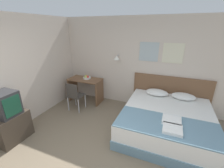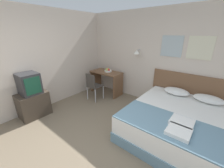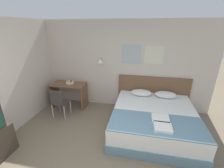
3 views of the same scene
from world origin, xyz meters
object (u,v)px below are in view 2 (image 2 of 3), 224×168
at_px(headboard, 193,95).
at_px(desk_chair, 93,85).
at_px(pillow_left, 176,91).
at_px(folded_towel_mid_bed, 179,132).
at_px(throw_blanket, 173,126).
at_px(pillow_right, 208,99).
at_px(tv_stand, 34,105).
at_px(fruit_bowl, 108,70).
at_px(folded_towel_near_foot, 182,122).
at_px(television, 29,84).
at_px(bed, 180,124).
at_px(desk, 106,79).

relative_size(headboard, desk_chair, 2.42).
distance_m(pillow_left, desk_chair, 2.35).
xyz_separation_m(headboard, desk_chair, (-2.56, -1.04, -0.02)).
xyz_separation_m(headboard, folded_towel_mid_bed, (0.11, -1.80, 0.09)).
xyz_separation_m(throw_blanket, desk_chair, (-2.56, 0.62, -0.07)).
bearing_deg(pillow_left, pillow_right, 0.00).
height_order(headboard, tv_stand, headboard).
bearing_deg(fruit_bowl, tv_stand, -103.57).
height_order(headboard, folded_towel_near_foot, headboard).
bearing_deg(television, tv_stand, 180.00).
relative_size(bed, tv_stand, 3.05).
height_order(pillow_right, television, television).
bearing_deg(folded_towel_mid_bed, folded_towel_near_foot, 94.34).
relative_size(desk, fruit_bowl, 4.34).
bearing_deg(pillow_right, bed, -113.35).
xyz_separation_m(bed, throw_blanket, (0.00, -0.60, 0.30)).
bearing_deg(folded_towel_near_foot, folded_towel_mid_bed, -85.66).
bearing_deg(tv_stand, television, -0.00).
xyz_separation_m(throw_blanket, folded_towel_near_foot, (0.09, 0.14, 0.04)).
bearing_deg(bed, headboard, 90.00).
bearing_deg(desk_chair, bed, -0.48).
relative_size(desk_chair, fruit_bowl, 3.54).
bearing_deg(desk_chair, tv_stand, -109.12).
distance_m(throw_blanket, desk, 2.90).
relative_size(fruit_bowl, tv_stand, 0.36).
distance_m(bed, tv_stand, 3.46).
bearing_deg(television, pillow_left, 40.17).
distance_m(throw_blanket, desk_chair, 2.63).
height_order(throw_blanket, folded_towel_near_foot, folded_towel_near_foot).
distance_m(pillow_right, fruit_bowl, 2.89).
xyz_separation_m(headboard, fruit_bowl, (-2.55, -0.33, 0.29)).
bearing_deg(pillow_right, desk_chair, -165.23).
relative_size(pillow_right, desk_chair, 0.69).
height_order(bed, headboard, headboard).
bearing_deg(desk_chair, desk, 93.14).
height_order(folded_towel_mid_bed, fruit_bowl, fruit_bowl).
relative_size(tv_stand, television, 1.32).
bearing_deg(tv_stand, fruit_bowl, 76.43).
bearing_deg(folded_towel_near_foot, tv_stand, -161.15).
bearing_deg(tv_stand, folded_towel_near_foot, 18.85).
relative_size(pillow_right, folded_towel_near_foot, 1.67).
bearing_deg(pillow_left, tv_stand, -139.87).
height_order(headboard, desk_chair, headboard).
relative_size(pillow_right, desk, 0.56).
bearing_deg(headboard, tv_stand, -139.99).
relative_size(pillow_right, television, 1.17).
xyz_separation_m(desk, tv_stand, (-0.50, -2.24, -0.22)).
bearing_deg(folded_towel_mid_bed, bed, 98.52).
bearing_deg(throw_blanket, pillow_right, 76.23).
bearing_deg(desk_chair, throw_blanket, -13.61).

